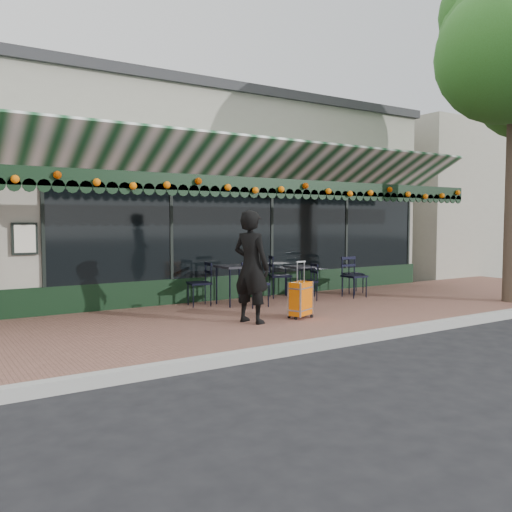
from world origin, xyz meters
TOP-DOWN VIEW (x-y plane):
  - ground at (0.00, 0.00)m, footprint 80.00×80.00m
  - sidewalk at (0.00, 2.00)m, footprint 18.00×4.00m
  - curb at (0.00, -0.08)m, footprint 18.00×0.16m
  - restaurant_building at (0.00, 7.84)m, footprint 12.00×9.60m
  - neighbor_building_right at (13.00, 8.00)m, footprint 12.00×8.00m
  - woman at (-0.72, 1.47)m, footprint 0.64×0.77m
  - suitcase at (0.21, 1.36)m, footprint 0.48×0.38m
  - cafe_table_a at (1.85, 3.52)m, footprint 0.54×0.54m
  - cafe_table_b at (0.02, 3.24)m, footprint 0.63×0.63m
  - chair_a_left at (1.58, 2.93)m, footprint 0.47×0.47m
  - chair_a_right at (3.21, 3.31)m, footprint 0.53×0.53m
  - chair_a_front at (2.74, 2.75)m, footprint 0.44×0.44m
  - chair_b_left at (-0.63, 3.51)m, footprint 0.50×0.50m
  - chair_b_right at (1.36, 3.58)m, footprint 0.60×0.60m
  - chair_b_front at (0.22, 2.80)m, footprint 0.44×0.44m

SIDE VIEW (x-z plane):
  - ground at x=0.00m, z-range 0.00..0.00m
  - sidewalk at x=0.00m, z-range 0.00..0.15m
  - curb at x=0.00m, z-range 0.00..0.15m
  - suitcase at x=0.21m, z-range -0.01..0.95m
  - chair_a_left at x=1.58m, z-range 0.15..0.93m
  - chair_a_right at x=3.21m, z-range 0.15..0.99m
  - chair_b_left at x=-0.63m, z-range 0.15..1.01m
  - chair_b_front at x=0.22m, z-range 0.15..1.02m
  - chair_a_front at x=2.74m, z-range 0.15..1.04m
  - chair_b_right at x=1.36m, z-range 0.15..1.07m
  - cafe_table_a at x=1.85m, z-range 0.42..1.08m
  - cafe_table_b at x=0.02m, z-range 0.46..1.24m
  - woman at x=-0.72m, z-range 0.15..1.98m
  - restaurant_building at x=0.00m, z-range 0.02..4.52m
  - neighbor_building_right at x=13.00m, z-range 0.00..4.80m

